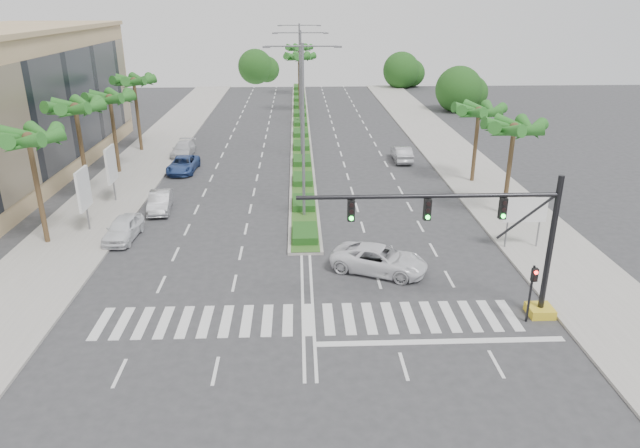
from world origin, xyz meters
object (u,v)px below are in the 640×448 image
object	(u,v)px
car_parked_b	(160,202)
car_parked_d	(183,149)
car_parked_c	(183,165)
car_crossing	(379,259)
car_parked_a	(123,229)
car_right	(402,154)

from	to	relation	value
car_parked_b	car_parked_d	world-z (taller)	car_parked_b
car_parked_c	car_crossing	bearing A→B (deg)	-52.00
car_parked_a	car_parked_c	xyz separation A→B (m)	(1.03, 15.58, -0.05)
car_parked_b	car_crossing	distance (m)	18.28
car_parked_c	car_parked_d	xyz separation A→B (m)	(-1.03, 5.71, -0.00)
car_parked_c	car_crossing	size ratio (longest dim) A/B	0.90
car_parked_a	car_parked_b	xyz separation A→B (m)	(1.20, 5.35, -0.03)
car_parked_d	car_right	world-z (taller)	car_right
car_parked_b	car_parked_a	bearing A→B (deg)	-108.52
car_parked_a	car_parked_c	bearing A→B (deg)	89.67
car_parked_d	car_parked_c	bearing A→B (deg)	-77.49
car_parked_a	car_crossing	world-z (taller)	car_crossing
car_parked_d	car_parked_b	bearing A→B (deg)	-83.40
car_parked_b	car_right	world-z (taller)	car_right
car_parked_a	car_parked_d	world-z (taller)	car_parked_a
car_right	car_crossing	bearing A→B (deg)	77.52
car_parked_d	car_right	xyz separation A→B (m)	(21.44, -2.83, 0.06)
car_parked_c	car_right	size ratio (longest dim) A/B	1.10
car_parked_a	car_parked_b	size ratio (longest dim) A/B	1.01
car_parked_a	car_right	bearing A→B (deg)	44.19
car_crossing	car_parked_c	bearing A→B (deg)	59.45
car_parked_a	car_crossing	bearing A→B (deg)	-15.22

